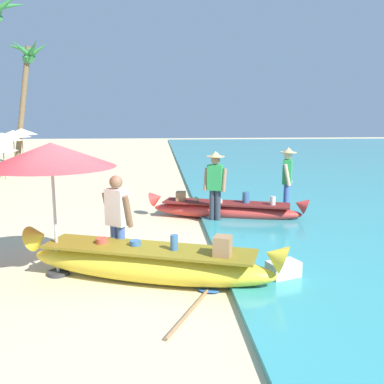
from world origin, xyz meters
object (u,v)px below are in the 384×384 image
object	(u,v)px
boat_yellow_foreground	(149,263)
palm_tree_tall_inland	(27,66)
person_vendor_hatted	(215,182)
person_tourist_customer	(117,217)
patio_umbrella_large	(51,156)
boat_red_midground	(225,209)
person_vendor_assistant	(287,176)
cooler_box	(283,272)
paddle	(197,303)

from	to	relation	value
boat_yellow_foreground	palm_tree_tall_inland	distance (m)	18.49
person_vendor_hatted	person_tourist_customer	world-z (taller)	person_vendor_hatted
person_vendor_hatted	palm_tree_tall_inland	world-z (taller)	palm_tree_tall_inland
boat_yellow_foreground	person_vendor_hatted	bearing A→B (deg)	66.27
patio_umbrella_large	boat_yellow_foreground	bearing A→B (deg)	-14.88
boat_red_midground	palm_tree_tall_inland	bearing A→B (deg)	123.25
person_vendor_assistant	palm_tree_tall_inland	distance (m)	16.44
person_vendor_assistant	patio_umbrella_large	xyz separation A→B (m)	(-5.07, -3.84, 0.96)
palm_tree_tall_inland	cooler_box	world-z (taller)	palm_tree_tall_inland
person_tourist_customer	boat_red_midground	bearing A→B (deg)	54.35
cooler_box	boat_red_midground	bearing A→B (deg)	73.30
person_tourist_customer	patio_umbrella_large	world-z (taller)	patio_umbrella_large
person_tourist_customer	person_vendor_assistant	xyz separation A→B (m)	(4.08, 3.65, 0.12)
boat_red_midground	patio_umbrella_large	xyz separation A→B (m)	(-3.39, -3.54, 1.75)
person_vendor_hatted	person_vendor_assistant	bearing A→B (deg)	20.42
boat_red_midground	person_tourist_customer	world-z (taller)	person_tourist_customer
boat_red_midground	person_vendor_hatted	bearing A→B (deg)	-126.15
boat_red_midground	person_vendor_hatted	size ratio (longest dim) A/B	2.25
patio_umbrella_large	cooler_box	xyz separation A→B (m)	(3.66, -0.62, -1.83)
boat_red_midground	person_vendor_assistant	distance (m)	1.88
cooler_box	paddle	xyz separation A→B (m)	(-1.45, -0.70, -0.14)
person_tourist_customer	palm_tree_tall_inland	distance (m)	17.61
person_tourist_customer	cooler_box	xyz separation A→B (m)	(2.67, -0.81, -0.75)
person_tourist_customer	patio_umbrella_large	bearing A→B (deg)	-169.03
person_vendor_assistant	patio_umbrella_large	distance (m)	6.43
boat_red_midground	palm_tree_tall_inland	xyz separation A→B (m)	(-8.33, 12.71, 4.80)
person_vendor_hatted	person_vendor_assistant	world-z (taller)	person_vendor_assistant
person_vendor_hatted	patio_umbrella_large	bearing A→B (deg)	-134.71
person_vendor_hatted	palm_tree_tall_inland	distance (m)	15.92
person_tourist_customer	cooler_box	size ratio (longest dim) A/B	3.29
paddle	person_vendor_hatted	bearing A→B (deg)	79.04
boat_yellow_foreground	palm_tree_tall_inland	xyz separation A→B (m)	(-6.47, 16.66, 4.73)
patio_umbrella_large	paddle	size ratio (longest dim) A/B	1.42
boat_yellow_foreground	person_tourist_customer	size ratio (longest dim) A/B	2.61
patio_umbrella_large	cooler_box	size ratio (longest dim) A/B	4.43
person_vendor_assistant	cooler_box	distance (m)	4.76
person_vendor_assistant	palm_tree_tall_inland	world-z (taller)	palm_tree_tall_inland
person_vendor_assistant	palm_tree_tall_inland	size ratio (longest dim) A/B	0.28
boat_red_midground	person_tourist_customer	xyz separation A→B (m)	(-2.41, -3.35, 0.67)
palm_tree_tall_inland	cooler_box	size ratio (longest dim) A/B	12.82
person_tourist_customer	palm_tree_tall_inland	xyz separation A→B (m)	(-5.93, 16.06, 4.12)
person_vendor_assistant	paddle	xyz separation A→B (m)	(-2.86, -5.17, -1.01)
boat_yellow_foreground	paddle	distance (m)	1.18
person_vendor_hatted	palm_tree_tall_inland	xyz separation A→B (m)	(-8.00, 13.16, 4.02)
palm_tree_tall_inland	person_vendor_hatted	bearing A→B (deg)	-58.69
person_tourist_customer	paddle	bearing A→B (deg)	-51.21
boat_red_midground	cooler_box	bearing A→B (deg)	-86.34
person_tourist_customer	person_vendor_assistant	bearing A→B (deg)	41.80
cooler_box	person_vendor_assistant	bearing A→B (deg)	52.11
patio_umbrella_large	palm_tree_tall_inland	bearing A→B (deg)	106.91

